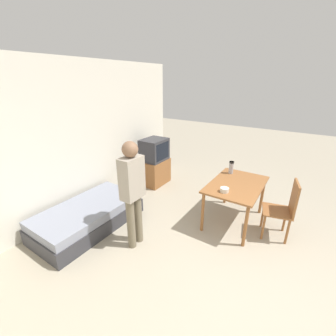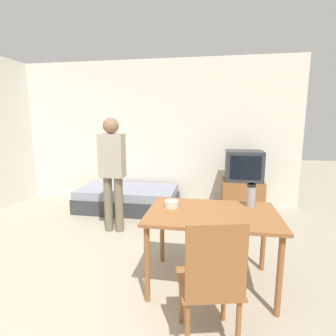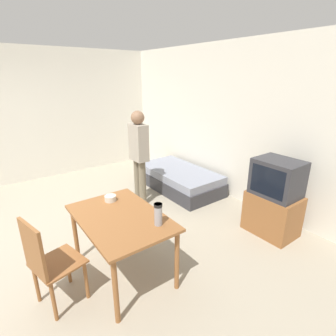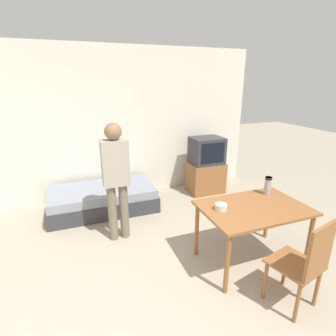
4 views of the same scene
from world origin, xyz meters
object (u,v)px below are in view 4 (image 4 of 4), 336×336
Objects in this scene: wooden_chair at (306,262)px; person_standing at (116,175)px; dining_table at (253,213)px; mate_bowl at (221,207)px; daybed at (103,199)px; tv at (206,166)px; thermos_flask at (268,185)px.

person_standing is at bearing 127.44° from wooden_chair.
dining_table is 0.42m from mate_bowl.
tv is at bearing 2.33° from daybed.
daybed is at bearing 126.64° from dining_table.
thermos_flask is at bearing -25.00° from person_standing.
dining_table is at bearing 90.48° from wooden_chair.
daybed is 2.30m from mate_bowl.
dining_table is 0.75× the size of person_standing.
wooden_chair reaches higher than mate_bowl.
mate_bowl is (-0.91, -2.02, 0.24)m from tv.
tv reaches higher than wooden_chair.
dining_table is (-0.51, -2.09, 0.12)m from tv.
person_standing is (-1.39, 1.06, 0.29)m from dining_table.
thermos_flask is at bearing 69.64° from wooden_chair.
tv is at bearing 65.78° from mate_bowl.
wooden_chair reaches higher than daybed.
daybed is 1.82× the size of wooden_chair.
daybed is 1.61× the size of tv.
person_standing reaches higher than thermos_flask.
wooden_chair is at bearing -110.36° from thermos_flask.
daybed is 3.17m from wooden_chair.
thermos_flask is (1.77, -0.82, -0.08)m from person_standing.
wooden_chair is (-0.51, -2.85, 0.01)m from tv.
dining_table is 1.25× the size of wooden_chair.
dining_table is (1.49, -2.01, 0.45)m from daybed.
dining_table is at bearing -10.33° from mate_bowl.
mate_bowl is (0.99, -0.98, -0.17)m from person_standing.
tv is 2.90m from wooden_chair.
wooden_chair reaches higher than dining_table.
wooden_chair is 1.11m from thermos_flask.
wooden_chair is (1.50, -2.77, 0.34)m from daybed.
dining_table is 0.77m from wooden_chair.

